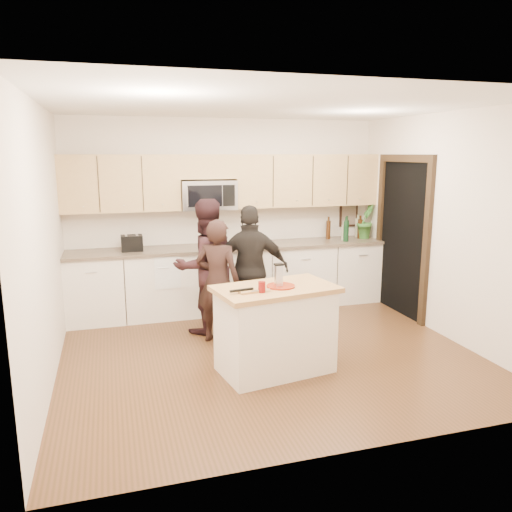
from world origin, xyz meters
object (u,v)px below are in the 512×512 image
object	(u,v)px
toaster	(132,243)
woman_left	(218,281)
island	(275,329)
woman_right	(251,270)
woman_center	(205,266)

from	to	relation	value
toaster	woman_left	world-z (taller)	woman_left
island	toaster	bearing A→B (deg)	111.72
island	toaster	distance (m)	2.57
woman_right	island	bearing A→B (deg)	96.74
woman_center	woman_right	world-z (taller)	woman_center
woman_center	toaster	bearing A→B (deg)	-57.84
island	woman_right	xyz separation A→B (m)	(0.08, 1.20, 0.35)
island	woman_left	xyz separation A→B (m)	(-0.39, 0.98, 0.28)
woman_left	woman_right	distance (m)	0.52
woman_left	toaster	bearing A→B (deg)	-19.56
toaster	woman_right	distance (m)	1.69
woman_left	island	bearing A→B (deg)	143.54
toaster	woman_center	distance (m)	1.15
toaster	woman_right	size ratio (longest dim) A/B	0.17
woman_left	woman_right	bearing A→B (deg)	-123.21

